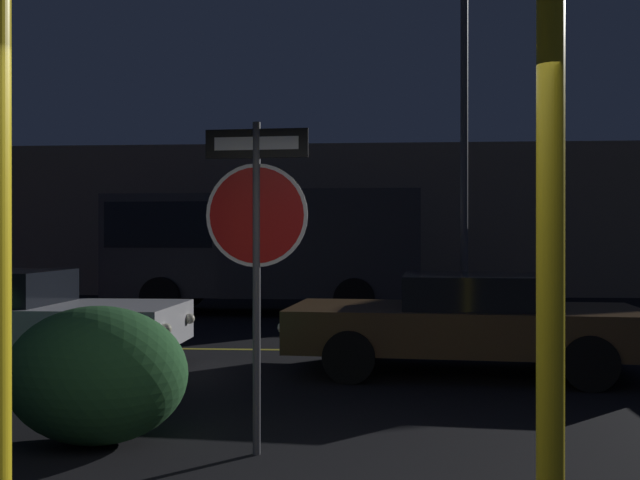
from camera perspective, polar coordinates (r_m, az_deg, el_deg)
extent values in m
cube|color=gold|center=(10.53, 2.05, -8.81)|extent=(40.36, 0.12, 0.01)
cylinder|color=#4C4C51|center=(5.44, -5.10, -3.87)|extent=(0.06, 0.06, 2.52)
cylinder|color=white|center=(5.43, -5.10, 1.98)|extent=(0.79, 0.07, 0.79)
cylinder|color=#B71414|center=(5.43, -5.10, 1.98)|extent=(0.73, 0.07, 0.73)
cube|color=black|center=(5.47, -5.10, 7.70)|extent=(0.79, 0.08, 0.22)
cube|color=white|center=(5.47, -5.10, 7.70)|extent=(0.65, 0.08, 0.10)
cylinder|color=yellow|center=(3.71, 17.96, 2.16)|extent=(0.14, 0.14, 3.54)
ellipsoid|color=#285B2D|center=(6.06, -17.41, -10.24)|extent=(1.46, 1.14, 1.10)
cylinder|color=black|center=(10.18, -15.07, -7.45)|extent=(0.60, 0.21, 0.60)
cylinder|color=black|center=(8.64, -18.77, -8.80)|extent=(0.60, 0.21, 0.60)
sphere|color=#F4EFCC|center=(9.59, -10.40, -6.21)|extent=(0.14, 0.14, 0.14)
sphere|color=#F4EFCC|center=(8.57, -12.23, -6.97)|extent=(0.14, 0.14, 0.14)
cube|color=brown|center=(8.94, 11.37, -6.87)|extent=(4.35, 2.18, 0.50)
cube|color=black|center=(8.90, 12.19, -3.98)|extent=(1.81, 1.69, 0.40)
cylinder|color=black|center=(8.17, 2.35, -9.32)|extent=(0.62, 0.25, 0.60)
cylinder|color=black|center=(9.87, 3.52, -7.68)|extent=(0.62, 0.25, 0.60)
cylinder|color=black|center=(8.29, 20.78, -9.19)|extent=(0.62, 0.25, 0.60)
cylinder|color=black|center=(9.97, 18.73, -7.61)|extent=(0.62, 0.25, 0.60)
sphere|color=#F4EFCC|center=(8.56, -2.97, -7.01)|extent=(0.14, 0.14, 0.14)
sphere|color=#F4EFCC|center=(9.65, -1.59, -6.20)|extent=(0.14, 0.14, 0.14)
cube|color=#2D2D33|center=(16.13, -11.79, -0.41)|extent=(2.56, 2.04, 2.18)
cube|color=black|center=(16.13, -11.79, 1.14)|extent=(2.31, 2.08, 0.96)
cube|color=#2D2D33|center=(15.54, 0.15, -0.28)|extent=(4.17, 2.19, 2.26)
cylinder|color=black|center=(15.18, -12.63, -4.49)|extent=(0.84, 0.29, 0.84)
cylinder|color=black|center=(17.15, -10.61, -3.96)|extent=(0.84, 0.29, 0.84)
cylinder|color=black|center=(14.52, 2.75, -4.69)|extent=(0.84, 0.29, 0.84)
cylinder|color=black|center=(16.57, 2.96, -4.10)|extent=(0.84, 0.29, 0.84)
cylinder|color=#4C4C51|center=(15.59, 11.46, 7.17)|extent=(0.16, 0.16, 7.10)
cube|color=#7A6B5B|center=(22.27, -0.74, 1.49)|extent=(30.26, 4.18, 4.34)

